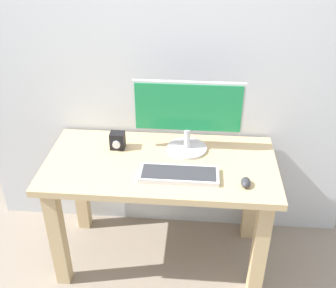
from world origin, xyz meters
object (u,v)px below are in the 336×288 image
object	(u,v)px
keyboard_primary	(179,175)
mouse	(246,182)
desk	(161,183)
monitor	(188,114)
audio_controller	(118,141)

from	to	relation	value
keyboard_primary	mouse	size ratio (longest dim) A/B	5.21
desk	monitor	size ratio (longest dim) A/B	2.11
desk	audio_controller	world-z (taller)	audio_controller
desk	monitor	world-z (taller)	monitor
mouse	audio_controller	size ratio (longest dim) A/B	0.80
mouse	audio_controller	distance (m)	0.79
keyboard_primary	audio_controller	size ratio (longest dim) A/B	4.17
mouse	audio_controller	bearing A→B (deg)	162.93
desk	mouse	world-z (taller)	mouse
desk	mouse	xyz separation A→B (m)	(0.46, -0.18, 0.17)
monitor	keyboard_primary	bearing A→B (deg)	-96.28
keyboard_primary	audio_controller	xyz separation A→B (m)	(-0.38, 0.26, 0.04)
keyboard_primary	audio_controller	world-z (taller)	audio_controller
mouse	keyboard_primary	bearing A→B (deg)	178.15
mouse	audio_controller	xyz separation A→B (m)	(-0.73, 0.31, 0.03)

